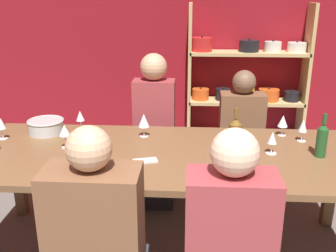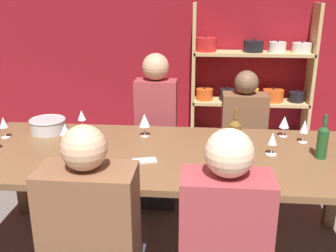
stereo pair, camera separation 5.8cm
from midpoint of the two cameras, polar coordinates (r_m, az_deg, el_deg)
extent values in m
cube|color=maroon|center=(4.64, 2.14, 13.68)|extent=(8.80, 0.06, 2.70)
cube|color=tan|center=(4.52, 4.10, 6.84)|extent=(0.04, 0.30, 1.66)
cube|color=tan|center=(4.68, 20.26, 6.15)|extent=(0.04, 0.30, 1.66)
cube|color=tan|center=(4.79, 11.65, -3.00)|extent=(1.30, 0.30, 0.04)
cylinder|color=#338447|center=(4.72, 5.47, -1.80)|extent=(0.21, 0.21, 0.15)
sphere|color=black|center=(4.69, 5.50, -0.81)|extent=(0.02, 0.02, 0.02)
cylinder|color=#E0561E|center=(4.73, 8.60, -1.94)|extent=(0.18, 0.18, 0.14)
sphere|color=black|center=(4.70, 8.65, -1.01)|extent=(0.02, 0.02, 0.02)
cylinder|color=#E0561E|center=(4.75, 11.72, -1.97)|extent=(0.20, 0.20, 0.15)
sphere|color=black|center=(4.73, 11.79, -1.00)|extent=(0.02, 0.02, 0.02)
cylinder|color=silver|center=(4.80, 14.78, -2.24)|extent=(0.23, 0.23, 0.11)
sphere|color=black|center=(4.78, 14.85, -1.47)|extent=(0.02, 0.02, 0.02)
cylinder|color=#235BAD|center=(4.85, 17.82, -2.14)|extent=(0.23, 0.23, 0.14)
sphere|color=black|center=(4.82, 17.91, -1.23)|extent=(0.02, 0.02, 0.02)
cube|color=tan|center=(4.61, 12.10, 3.41)|extent=(1.30, 0.30, 0.04)
cylinder|color=#E0561E|center=(4.56, 5.68, 4.60)|extent=(0.19, 0.19, 0.13)
sphere|color=black|center=(4.54, 5.71, 5.51)|extent=(0.02, 0.02, 0.02)
cylinder|color=black|center=(4.57, 8.94, 4.54)|extent=(0.17, 0.17, 0.13)
sphere|color=black|center=(4.55, 8.99, 5.49)|extent=(0.02, 0.02, 0.02)
cylinder|color=gold|center=(4.59, 12.18, 4.48)|extent=(0.19, 0.19, 0.14)
sphere|color=black|center=(4.57, 12.25, 5.49)|extent=(0.02, 0.02, 0.02)
cylinder|color=#E0561E|center=(4.63, 15.36, 4.30)|extent=(0.23, 0.23, 0.13)
sphere|color=black|center=(4.61, 15.45, 5.24)|extent=(0.02, 0.02, 0.02)
cylinder|color=black|center=(4.69, 18.47, 4.01)|extent=(0.17, 0.17, 0.11)
sphere|color=black|center=(4.67, 18.55, 4.79)|extent=(0.02, 0.02, 0.02)
cube|color=tan|center=(4.50, 12.59, 10.23)|extent=(1.30, 0.30, 0.04)
cylinder|color=red|center=(4.45, 5.92, 11.69)|extent=(0.23, 0.23, 0.15)
sphere|color=black|center=(4.44, 5.95, 12.80)|extent=(0.02, 0.02, 0.02)
cylinder|color=black|center=(4.49, 12.66, 11.23)|extent=(0.22, 0.22, 0.12)
sphere|color=black|center=(4.48, 12.73, 12.16)|extent=(0.02, 0.02, 0.02)
cylinder|color=silver|center=(4.53, 15.96, 10.96)|extent=(0.18, 0.18, 0.11)
sphere|color=black|center=(4.52, 16.04, 11.80)|extent=(0.02, 0.02, 0.02)
cylinder|color=silver|center=(4.59, 19.19, 10.68)|extent=(0.20, 0.20, 0.10)
sphere|color=black|center=(4.58, 19.27, 11.46)|extent=(0.02, 0.02, 0.02)
cube|color=brown|center=(2.59, 0.45, -4.28)|extent=(2.66, 1.05, 0.04)
cube|color=brown|center=(3.46, -20.14, -6.30)|extent=(0.08, 0.08, 0.73)
cube|color=brown|center=(3.32, 23.34, -7.81)|extent=(0.08, 0.08, 0.73)
cylinder|color=#B7BABC|center=(3.07, -16.52, 0.05)|extent=(0.26, 0.26, 0.10)
torus|color=#B7BABC|center=(3.05, -16.60, 0.86)|extent=(0.27, 0.27, 0.01)
cylinder|color=#1E4C23|center=(2.66, 22.04, -2.45)|extent=(0.07, 0.07, 0.19)
cone|color=#1E4C23|center=(2.63, 22.33, -0.24)|extent=(0.07, 0.07, 0.03)
cylinder|color=#1E4C23|center=(2.61, 22.47, 0.80)|extent=(0.03, 0.03, 0.07)
cylinder|color=brown|center=(2.49, 10.26, -2.24)|extent=(0.08, 0.08, 0.23)
cone|color=brown|center=(2.45, 10.43, 0.62)|extent=(0.08, 0.08, 0.04)
cylinder|color=brown|center=(2.43, 10.50, 1.75)|extent=(0.03, 0.03, 0.07)
cylinder|color=white|center=(2.75, -13.91, -2.90)|extent=(0.06, 0.06, 0.00)
cylinder|color=white|center=(2.74, -13.98, -2.04)|extent=(0.01, 0.01, 0.08)
cone|color=white|center=(2.71, -14.11, -0.47)|extent=(0.08, 0.08, 0.08)
cylinder|color=maroon|center=(2.72, -14.08, -0.84)|extent=(0.04, 0.04, 0.03)
cylinder|color=white|center=(2.92, 19.50, -2.20)|extent=(0.06, 0.06, 0.00)
cylinder|color=white|center=(2.91, 19.58, -1.53)|extent=(0.01, 0.01, 0.07)
cone|color=white|center=(2.88, 19.75, -0.05)|extent=(0.06, 0.06, 0.09)
cylinder|color=maroon|center=(2.89, 19.70, -0.49)|extent=(0.03, 0.03, 0.04)
cylinder|color=white|center=(2.32, -9.74, -6.90)|extent=(0.06, 0.06, 0.00)
cylinder|color=white|center=(2.30, -9.80, -5.92)|extent=(0.01, 0.01, 0.08)
cone|color=white|center=(2.27, -9.91, -4.11)|extent=(0.06, 0.06, 0.07)
cylinder|color=beige|center=(2.27, -9.89, -4.54)|extent=(0.03, 0.03, 0.03)
cylinder|color=white|center=(3.04, -11.73, -0.67)|extent=(0.06, 0.06, 0.00)
cylinder|color=white|center=(3.02, -11.79, 0.12)|extent=(0.01, 0.01, 0.08)
cone|color=white|center=(3.00, -11.89, 1.56)|extent=(0.06, 0.06, 0.08)
cylinder|color=maroon|center=(3.00, -11.87, 1.22)|extent=(0.03, 0.03, 0.03)
cylinder|color=white|center=(3.00, 16.89, -1.39)|extent=(0.06, 0.06, 0.00)
cylinder|color=white|center=(2.98, 16.95, -0.77)|extent=(0.01, 0.01, 0.06)
cone|color=white|center=(2.96, 17.08, 0.59)|extent=(0.07, 0.07, 0.09)
cylinder|color=white|center=(3.07, -22.02, -1.52)|extent=(0.06, 0.06, 0.00)
cylinder|color=white|center=(3.05, -22.10, -0.84)|extent=(0.01, 0.01, 0.07)
cone|color=white|center=(3.03, -22.28, 0.50)|extent=(0.06, 0.06, 0.08)
cylinder|color=white|center=(2.65, 15.36, -3.95)|extent=(0.07, 0.07, 0.00)
cylinder|color=white|center=(2.63, 15.42, -3.24)|extent=(0.01, 0.01, 0.07)
cone|color=white|center=(2.61, 15.56, -1.75)|extent=(0.06, 0.06, 0.08)
cylinder|color=beige|center=(2.61, 15.52, -2.15)|extent=(0.03, 0.03, 0.03)
cylinder|color=white|center=(2.87, -2.80, -1.44)|extent=(0.06, 0.06, 0.00)
cylinder|color=white|center=(2.86, -2.81, -0.73)|extent=(0.01, 0.01, 0.07)
cone|color=white|center=(2.83, -2.84, 0.87)|extent=(0.08, 0.08, 0.10)
cylinder|color=beige|center=(2.84, -2.83, 0.40)|extent=(0.04, 0.04, 0.04)
cube|color=silver|center=(2.45, -2.77, -5.03)|extent=(0.16, 0.11, 0.01)
cube|color=#99383D|center=(1.81, 9.18, -15.64)|extent=(0.39, 0.22, 0.59)
sphere|color=beige|center=(1.62, 9.91, -3.90)|extent=(0.20, 0.20, 0.20)
cube|color=#2D2D38|center=(3.60, 10.90, -7.31)|extent=(0.38, 0.47, 0.40)
cube|color=brown|center=(3.42, 11.40, -0.02)|extent=(0.38, 0.21, 0.56)
sphere|color=brown|center=(3.32, 11.82, 6.21)|extent=(0.20, 0.20, 0.20)
cube|color=#2D2D38|center=(3.51, -1.17, -6.82)|extent=(0.35, 0.43, 0.49)
cube|color=#99383D|center=(3.31, -1.23, 1.67)|extent=(0.35, 0.19, 0.59)
sphere|color=tan|center=(3.22, -1.28, 8.59)|extent=(0.22, 0.22, 0.22)
cube|color=brown|center=(1.87, -10.39, -13.97)|extent=(0.43, 0.24, 0.56)
sphere|color=tan|center=(1.70, -11.14, -3.13)|extent=(0.20, 0.20, 0.20)
camera|label=1|loc=(0.03, -89.36, 0.22)|focal=42.00mm
camera|label=2|loc=(0.03, 90.64, -0.22)|focal=42.00mm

